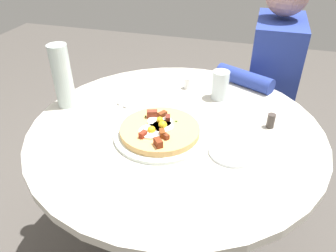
% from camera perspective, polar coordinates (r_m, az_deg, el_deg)
% --- Properties ---
extents(ground_plane, '(6.00, 6.00, 0.00)m').
position_cam_1_polar(ground_plane, '(1.66, 1.02, -20.64)').
color(ground_plane, '#4C4742').
extents(dining_table, '(1.04, 1.04, 0.70)m').
position_cam_1_polar(dining_table, '(1.26, 1.26, -6.27)').
color(dining_table, beige).
rests_on(dining_table, ground_plane).
extents(person_seated, '(0.53, 0.40, 1.14)m').
position_cam_1_polar(person_seated, '(1.80, 16.93, 4.25)').
color(person_seated, '#2D2D33').
rests_on(person_seated, ground_plane).
extents(pizza_plate, '(0.32, 0.32, 0.01)m').
position_cam_1_polar(pizza_plate, '(1.11, -1.42, -1.43)').
color(pizza_plate, silver).
rests_on(pizza_plate, dining_table).
extents(breakfast_pizza, '(0.27, 0.27, 0.05)m').
position_cam_1_polar(breakfast_pizza, '(1.10, -1.48, -0.61)').
color(breakfast_pizza, tan).
rests_on(breakfast_pizza, pizza_plate).
extents(bread_plate, '(0.15, 0.15, 0.01)m').
position_cam_1_polar(bread_plate, '(1.05, 11.29, -4.44)').
color(bread_plate, white).
rests_on(bread_plate, dining_table).
extents(napkin, '(0.21, 0.20, 0.00)m').
position_cam_1_polar(napkin, '(1.35, -5.47, 4.97)').
color(napkin, white).
rests_on(napkin, dining_table).
extents(fork, '(0.17, 0.08, 0.00)m').
position_cam_1_polar(fork, '(1.33, -4.93, 4.91)').
color(fork, silver).
rests_on(fork, napkin).
extents(knife, '(0.17, 0.08, 0.00)m').
position_cam_1_polar(knife, '(1.35, -6.04, 5.37)').
color(knife, silver).
rests_on(knife, napkin).
extents(water_glass, '(0.07, 0.07, 0.12)m').
position_cam_1_polar(water_glass, '(1.33, 9.14, 7.11)').
color(water_glass, silver).
rests_on(water_glass, dining_table).
extents(water_bottle, '(0.07, 0.07, 0.25)m').
position_cam_1_polar(water_bottle, '(1.30, -18.04, 8.27)').
color(water_bottle, silver).
rests_on(water_bottle, dining_table).
extents(salt_shaker, '(0.03, 0.03, 0.05)m').
position_cam_1_polar(salt_shaker, '(1.41, 3.42, 7.51)').
color(salt_shaker, white).
rests_on(salt_shaker, dining_table).
extents(pepper_shaker, '(0.03, 0.03, 0.05)m').
position_cam_1_polar(pepper_shaker, '(1.20, 17.59, 0.88)').
color(pepper_shaker, '#3F3833').
rests_on(pepper_shaker, dining_table).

